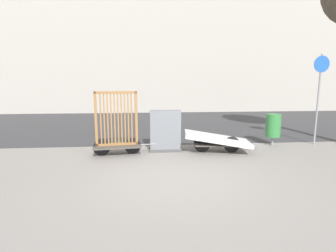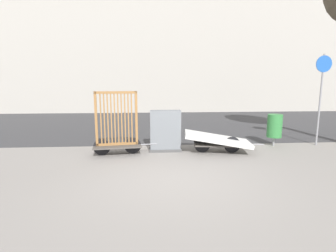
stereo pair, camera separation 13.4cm
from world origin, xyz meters
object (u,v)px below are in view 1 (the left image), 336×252
bike_cart_with_bedframe (117,133)px  sign_post (319,88)px  bike_cart_with_mattress (217,140)px  trash_bin (273,126)px  utility_cabinet (165,132)px

bike_cart_with_bedframe → sign_post: 6.67m
bike_cart_with_mattress → trash_bin: (2.08, 0.70, 0.29)m
sign_post → bike_cart_with_bedframe: bearing=-173.9°
sign_post → trash_bin: bearing=179.7°
bike_cart_with_bedframe → trash_bin: (5.04, 0.70, 0.01)m
trash_bin → bike_cart_with_mattress: bearing=-161.4°
trash_bin → sign_post: (1.48, -0.01, 1.22)m
bike_cart_with_mattress → trash_bin: size_ratio=2.28×
utility_cabinet → sign_post: (5.11, 0.38, 1.31)m
utility_cabinet → trash_bin: 3.65m
bike_cart_with_bedframe → sign_post: bearing=-1.1°
sign_post → utility_cabinet: bearing=-175.8°
bike_cart_with_bedframe → utility_cabinet: bike_cart_with_bedframe is taller
bike_cart_with_bedframe → sign_post: (6.52, 0.69, 1.24)m
bike_cart_with_bedframe → trash_bin: size_ratio=1.99×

